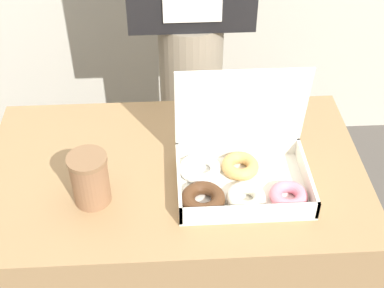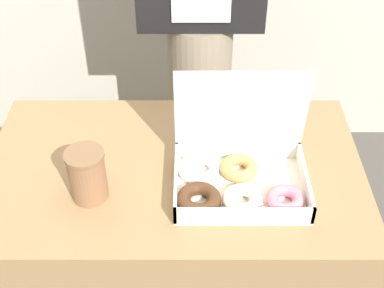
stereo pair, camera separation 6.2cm
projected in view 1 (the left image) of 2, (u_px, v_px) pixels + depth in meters
The scene contains 4 objects.
table at pixel (177, 256), 1.64m from camera, with size 1.00×0.60×0.75m.
donut_box at pixel (237, 172), 1.33m from camera, with size 0.34×0.25×0.29m.
coffee_cup at pixel (90, 179), 1.27m from camera, with size 0.10×0.10×0.14m.
person_customer at pixel (191, 2), 1.75m from camera, with size 0.41×0.23×1.66m.
Camera 1 is at (-0.01, -1.03, 1.70)m, focal length 50.00 mm.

